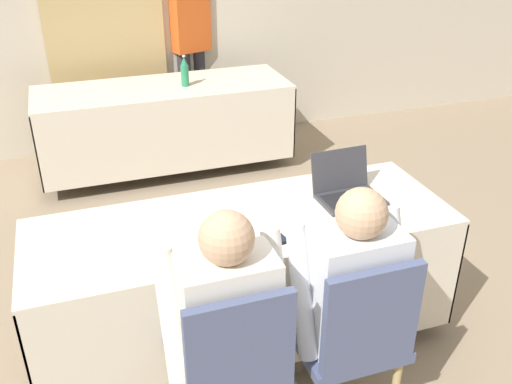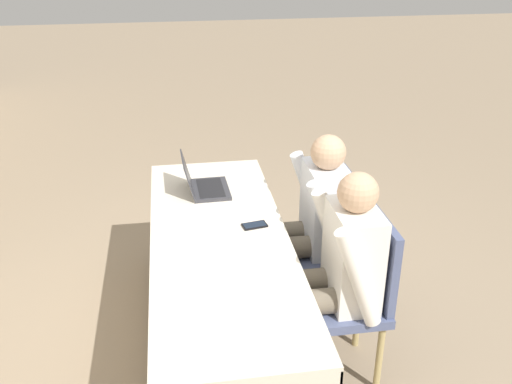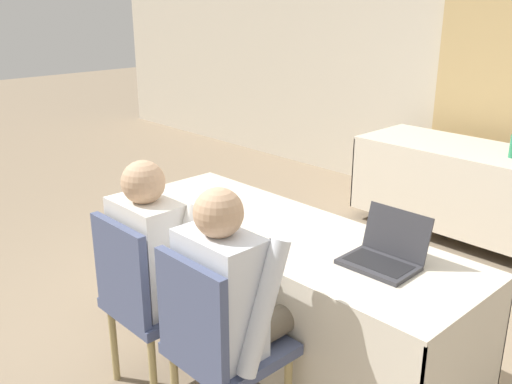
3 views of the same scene
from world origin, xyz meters
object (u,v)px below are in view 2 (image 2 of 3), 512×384
at_px(cell_phone, 255,225).
at_px(chair_near_left, 354,291).
at_px(laptop, 204,185).
at_px(person_checkered_shirt, 337,267).
at_px(chair_near_right, 327,240).
at_px(person_white_shirt, 312,218).

relative_size(cell_phone, chair_near_left, 0.16).
bearing_deg(chair_near_left, laptop, -139.87).
distance_m(chair_near_left, person_checkered_shirt, 0.19).
bearing_deg(chair_near_right, chair_near_left, 0.00).
xyz_separation_m(laptop, person_white_shirt, (-0.31, -0.60, -0.11)).
xyz_separation_m(chair_near_right, person_checkered_shirt, (-0.52, 0.10, 0.16)).
bearing_deg(chair_near_right, cell_phone, -70.04).
distance_m(chair_near_right, person_white_shirt, 0.19).
height_order(laptop, chair_near_right, laptop).
bearing_deg(laptop, person_white_shirt, -119.16).
distance_m(chair_near_left, person_white_shirt, 0.56).
distance_m(cell_phone, person_white_shirt, 0.41).
distance_m(chair_near_right, person_checkered_shirt, 0.56).
height_order(laptop, person_white_shirt, person_white_shirt).
distance_m(laptop, chair_near_left, 1.13).
bearing_deg(chair_near_right, person_checkered_shirt, -11.22).
relative_size(chair_near_left, person_white_shirt, 0.78).
height_order(cell_phone, person_white_shirt, person_white_shirt).
bearing_deg(laptop, chair_near_right, -115.59).
xyz_separation_m(chair_near_left, chair_near_right, (0.52, 0.00, 0.00)).
height_order(chair_near_left, person_white_shirt, person_white_shirt).
relative_size(chair_near_right, person_white_shirt, 0.78).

